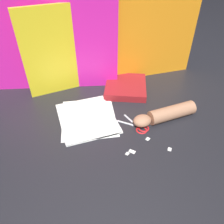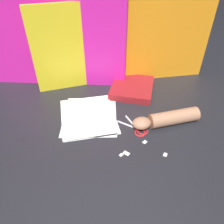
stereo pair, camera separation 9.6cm
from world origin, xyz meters
The scene contains 12 objects.
ground_plane centered at (0.00, 0.00, 0.00)m, with size 6.00×6.00×0.00m, color black.
backdrop_panel_left centered at (-0.27, 0.34, 0.30)m, with size 0.75×0.15×0.60m.
backdrop_panel_center centered at (0.02, 0.34, 0.22)m, with size 0.80×0.18×0.44m.
backdrop_panel_right centered at (0.31, 0.34, 0.23)m, with size 0.54×0.05×0.45m.
paper_stack centered at (-0.11, 0.01, 0.00)m, with size 0.28×0.32×0.01m.
book_closed centered at (0.13, 0.21, 0.02)m, with size 0.29×0.30×0.04m.
scissors centered at (0.10, -0.10, 0.00)m, with size 0.14×0.15×0.01m.
hand_forearm centered at (0.23, -0.08, 0.03)m, with size 0.31×0.11×0.06m.
paper_scrap_near centered at (0.01, -0.24, 0.00)m, with size 0.02×0.02×0.00m.
paper_scrap_mid centered at (0.11, -0.18, 0.00)m, with size 0.02×0.02×0.00m.
paper_scrap_far centered at (0.03, -0.23, 0.00)m, with size 0.03×0.03×0.00m.
paper_scrap_side centered at (0.18, -0.26, 0.00)m, with size 0.02×0.02×0.00m.
Camera 2 is at (-0.09, -0.79, 0.66)m, focal length 35.00 mm.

